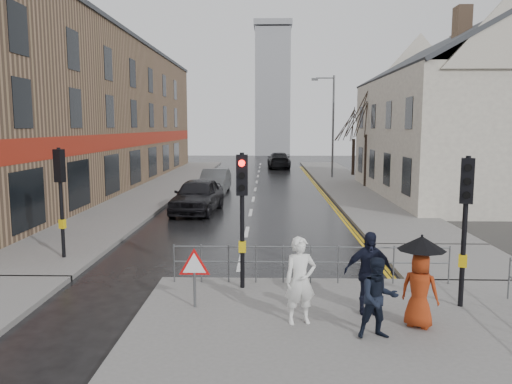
{
  "coord_description": "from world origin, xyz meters",
  "views": [
    {
      "loc": [
        0.83,
        -11.96,
        4.17
      ],
      "look_at": [
        0.45,
        4.05,
        2.06
      ],
      "focal_mm": 35.0,
      "sensor_mm": 36.0,
      "label": 1
    }
  ],
  "objects_px": {
    "pedestrian_a": "(300,280)",
    "pedestrian_b": "(379,298)",
    "pedestrian_with_umbrella": "(420,275)",
    "car_mid": "(215,181)",
    "car_parked": "(198,196)",
    "pedestrian_d": "(368,272)"
  },
  "relations": [
    {
      "from": "car_parked",
      "to": "car_mid",
      "type": "xyz_separation_m",
      "value": [
        0.09,
        7.19,
        -0.09
      ]
    },
    {
      "from": "pedestrian_b",
      "to": "car_parked",
      "type": "xyz_separation_m",
      "value": [
        -5.53,
        14.76,
        -0.09
      ]
    },
    {
      "from": "pedestrian_b",
      "to": "pedestrian_with_umbrella",
      "type": "height_order",
      "value": "pedestrian_with_umbrella"
    },
    {
      "from": "pedestrian_a",
      "to": "pedestrian_b",
      "type": "distance_m",
      "value": 1.61
    },
    {
      "from": "car_parked",
      "to": "pedestrian_with_umbrella",
      "type": "bearing_deg",
      "value": -59.85
    },
    {
      "from": "pedestrian_with_umbrella",
      "to": "car_parked",
      "type": "relative_size",
      "value": 0.38
    },
    {
      "from": "pedestrian_a",
      "to": "pedestrian_d",
      "type": "distance_m",
      "value": 1.63
    },
    {
      "from": "pedestrian_a",
      "to": "pedestrian_b",
      "type": "xyz_separation_m",
      "value": [
        1.44,
        -0.7,
        -0.11
      ]
    },
    {
      "from": "pedestrian_a",
      "to": "car_mid",
      "type": "xyz_separation_m",
      "value": [
        -4.0,
        21.25,
        -0.29
      ]
    },
    {
      "from": "car_mid",
      "to": "pedestrian_d",
      "type": "bearing_deg",
      "value": -73.03
    },
    {
      "from": "pedestrian_d",
      "to": "pedestrian_with_umbrella",
      "type": "bearing_deg",
      "value": -41.55
    },
    {
      "from": "pedestrian_d",
      "to": "car_mid",
      "type": "distance_m",
      "value": 21.37
    },
    {
      "from": "pedestrian_a",
      "to": "pedestrian_d",
      "type": "xyz_separation_m",
      "value": [
        1.51,
        0.61,
        -0.0
      ]
    },
    {
      "from": "pedestrian_a",
      "to": "pedestrian_with_umbrella",
      "type": "bearing_deg",
      "value": -15.45
    },
    {
      "from": "pedestrian_with_umbrella",
      "to": "car_mid",
      "type": "xyz_separation_m",
      "value": [
        -6.39,
        21.4,
        -0.46
      ]
    },
    {
      "from": "pedestrian_a",
      "to": "pedestrian_d",
      "type": "height_order",
      "value": "pedestrian_a"
    },
    {
      "from": "pedestrian_a",
      "to": "car_parked",
      "type": "relative_size",
      "value": 0.37
    },
    {
      "from": "pedestrian_with_umbrella",
      "to": "car_parked",
      "type": "height_order",
      "value": "pedestrian_with_umbrella"
    },
    {
      "from": "pedestrian_b",
      "to": "pedestrian_with_umbrella",
      "type": "xyz_separation_m",
      "value": [
        0.95,
        0.56,
        0.28
      ]
    },
    {
      "from": "pedestrian_with_umbrella",
      "to": "pedestrian_d",
      "type": "height_order",
      "value": "pedestrian_with_umbrella"
    },
    {
      "from": "pedestrian_b",
      "to": "pedestrian_d",
      "type": "relative_size",
      "value": 0.87
    },
    {
      "from": "pedestrian_a",
      "to": "car_mid",
      "type": "height_order",
      "value": "pedestrian_a"
    }
  ]
}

